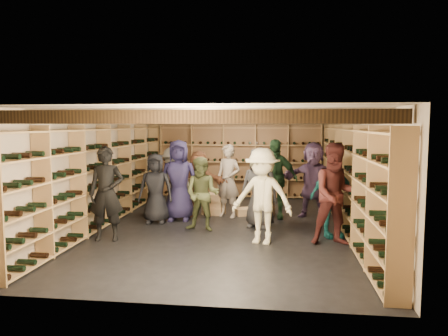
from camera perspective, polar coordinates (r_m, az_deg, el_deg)
ground at (r=9.27m, az=-0.13°, el=-7.74°), size 8.00×8.00×0.00m
walls at (r=9.07m, az=-0.13°, el=-0.35°), size 5.52×8.02×2.40m
ceiling at (r=9.02m, az=-0.13°, el=7.25°), size 5.50×8.00×0.01m
ceiling_joists at (r=9.02m, az=-0.13°, el=6.36°), size 5.40×7.12×0.18m
wine_rack_left at (r=9.75m, az=-15.29°, el=-0.86°), size 0.32×7.50×2.15m
wine_rack_right at (r=9.12m, az=16.10°, el=-1.33°), size 0.32×7.50×2.15m
wine_rack_back at (r=12.87m, az=2.05°, el=0.91°), size 4.70×0.30×2.15m
crate_stack_left at (r=10.54m, az=-1.40°, el=-4.68°), size 0.57×0.44×0.51m
crate_stack_right at (r=10.55m, az=5.19°, el=-4.69°), size 0.54×0.39×0.51m
crate_loose at (r=10.48m, az=2.91°, el=-5.69°), size 0.59×0.50×0.17m
person_0 at (r=9.67m, az=-8.93°, el=-2.63°), size 0.79×0.55×1.53m
person_1 at (r=8.39m, az=-15.11°, el=-3.25°), size 0.70×0.52×1.76m
person_2 at (r=8.85m, az=-2.85°, el=-3.44°), size 0.80×0.67×1.50m
person_3 at (r=7.92m, az=5.01°, el=-3.70°), size 1.24×0.89×1.74m
person_4 at (r=8.60m, az=14.00°, el=-3.64°), size 1.00×0.70×1.57m
person_5 at (r=10.23m, az=-3.31°, el=-2.04°), size 1.50×0.71×1.55m
person_6 at (r=9.85m, az=-5.94°, el=-1.60°), size 0.92×0.63×1.82m
person_7 at (r=10.14m, az=0.55°, el=-1.69°), size 0.73×0.62×1.70m
person_8 at (r=8.04m, az=14.48°, el=-3.35°), size 0.98×0.81×1.84m
person_9 at (r=10.64m, az=-6.71°, el=-1.64°), size 1.16×0.86×1.60m
person_10 at (r=10.08m, az=6.55°, el=-1.41°), size 1.07×0.45×1.82m
person_11 at (r=10.35m, az=11.56°, el=-1.49°), size 1.69×0.75×1.76m
person_12 at (r=9.17m, az=4.65°, el=-2.55°), size 0.94×0.75×1.69m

